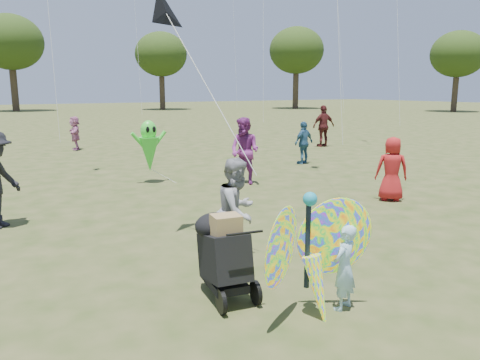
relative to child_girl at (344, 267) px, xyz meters
name	(u,v)px	position (x,y,z in m)	size (l,w,h in m)	color
ground	(305,270)	(0.39, 1.18, -0.52)	(160.00, 160.00, 0.00)	#51592B
child_girl	(344,267)	(0.00, 0.00, 0.00)	(0.38, 0.25, 1.04)	#9DC9DE
adult_man	(237,211)	(-0.31, 1.94, 0.28)	(0.78, 0.61, 1.60)	gray
grey_bag	(226,270)	(-0.69, 1.60, -0.44)	(0.52, 0.42, 0.16)	slate
crowd_a	(392,169)	(4.83, 3.52, 0.23)	(0.73, 0.48, 1.50)	#A91B1B
crowd_c	(304,143)	(6.52, 8.85, 0.22)	(0.87, 0.36, 1.48)	#2D5A7C
crowd_e	(245,151)	(2.92, 6.93, 0.39)	(0.89, 0.69, 1.82)	#7C2975
crowd_h	(324,126)	(10.37, 12.23, 0.41)	(1.09, 0.45, 1.85)	#4C1919
crowd_j	(75,133)	(0.57, 16.92, 0.19)	(1.32, 0.42, 1.43)	#B66894
jogging_stroller	(222,250)	(-1.07, 1.03, 0.09)	(0.60, 1.09, 1.09)	black
butterfly_kite	(312,257)	(-0.46, 0.05, 0.20)	(1.74, 0.75, 1.67)	red
delta_kite_rig	(166,14)	(-0.66, 3.58, 3.25)	(1.21, 1.88, 2.92)	black
alien_kite	(149,148)	(0.74, 8.42, 0.45)	(1.12, 0.69, 1.74)	#3BDE34
tree_line	(41,43)	(4.05, 46.17, 6.34)	(91.78, 33.60, 10.79)	#3A2D21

